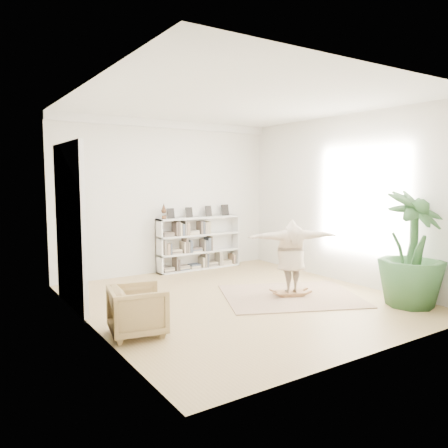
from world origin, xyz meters
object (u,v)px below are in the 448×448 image
bookshelf (199,244)px  person (291,254)px  houseplant (412,249)px  armchair (138,310)px  rocker_board (291,293)px

bookshelf → person: bearing=-86.5°
person → houseplant: houseplant is taller
armchair → houseplant: (4.59, -1.28, 0.66)m
armchair → houseplant: houseplant is taller
armchair → rocker_board: (3.22, 0.34, -0.29)m
bookshelf → houseplant: (1.56, -4.78, 0.38)m
bookshelf → armchair: bookshelf is taller
bookshelf → rocker_board: 3.23m
rocker_board → person: bearing=-156.0°
armchair → rocker_board: size_ratio=1.29×
person → houseplant: size_ratio=0.84×
bookshelf → person: 3.18m
person → bookshelf: bearing=-62.5°
rocker_board → person: size_ratio=0.36×
armchair → houseplant: bearing=-94.7°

